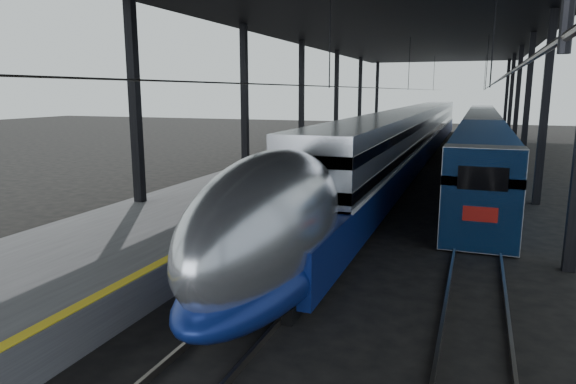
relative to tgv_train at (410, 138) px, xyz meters
The scene contains 7 objects.
ground 27.43m from the tgv_train, 94.19° to the right, with size 160.00×160.00×0.00m, color black.
platform 9.24m from the tgv_train, 127.04° to the right, with size 6.00×80.00×1.00m, color #4C4C4F.
yellow_strip 7.82m from the tgv_train, 110.33° to the right, with size 0.30×80.00×0.01m, color yellow.
rails 7.92m from the tgv_train, 71.07° to the right, with size 6.52×80.00×0.16m.
canopy 10.27m from the tgv_train, 90.78° to the right, with size 18.00×75.00×9.47m.
tgv_train is the anchor object (origin of this frame).
second_train 7.50m from the tgv_train, 48.21° to the left, with size 2.58×56.05×3.56m.
Camera 1 is at (6.77, -11.83, 5.34)m, focal length 32.00 mm.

